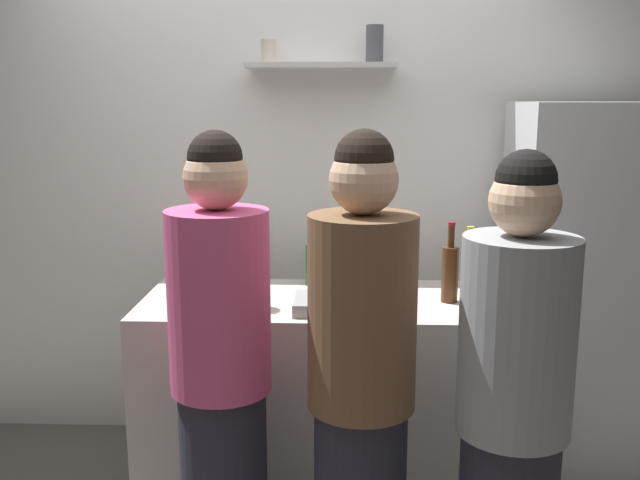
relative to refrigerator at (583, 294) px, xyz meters
The scene contains 12 objects.
back_wall_assembly 1.50m from the refrigerator, 163.77° to the left, with size 4.80×0.32×2.60m.
refrigerator is the anchor object (origin of this frame).
counter 1.30m from the refrigerator, 164.66° to the right, with size 1.47×0.65×0.92m, color #B7B2A8.
baking_pan 1.21m from the refrigerator, 156.68° to the right, with size 0.34×0.24×0.05m, color gray.
utensil_holder 1.52m from the refrigerator, 162.15° to the right, with size 0.11×0.11×0.23m.
wine_bottle_dark_glass 0.59m from the refrigerator, 164.60° to the right, with size 0.07×0.07×0.28m.
wine_bottle_amber_glass 0.76m from the refrigerator, 152.37° to the right, with size 0.07×0.07×0.33m.
wine_bottle_green_glass 1.24m from the refrigerator, behind, with size 0.07×0.07×0.29m.
water_bottle_plastic 1.60m from the refrigerator, 167.09° to the right, with size 0.08×0.08×0.23m.
person_brown_jacket 1.47m from the refrigerator, 134.42° to the right, with size 0.34×0.34×1.65m.
person_grey_hoodie 1.30m from the refrigerator, 116.51° to the right, with size 0.34×0.34×1.60m.
person_pink_top 1.76m from the refrigerator, 148.38° to the right, with size 0.34×0.34×1.64m.
Camera 1 is at (0.29, -2.31, 1.73)m, focal length 39.74 mm.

